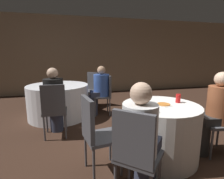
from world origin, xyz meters
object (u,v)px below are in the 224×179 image
(chair_far_south, at_px, (54,106))
(person_white_shirt, at_px, (142,139))
(table_far, at_px, (59,101))
(chair_far_east, at_px, (106,91))
(pizza_plate_near, at_px, (164,104))
(soda_can_red, at_px, (178,98))
(person_black_shirt, at_px, (55,101))
(person_blue_shirt, at_px, (99,90))
(person_floral_shirt, at_px, (213,114))
(chair_near_southwest, at_px, (136,150))
(table_near, at_px, (159,131))
(chair_near_west, at_px, (95,129))
(soda_can_blue, at_px, (151,107))
(chair_near_east, at_px, (224,116))
(bottle_far, at_px, (53,80))
(chair_far_northeast, at_px, (91,86))
(soda_can_silver, at_px, (139,97))

(chair_far_south, height_order, person_white_shirt, person_white_shirt)
(table_far, xyz_separation_m, chair_far_south, (-0.01, -1.10, 0.19))
(table_far, relative_size, chair_far_south, 1.43)
(chair_far_east, relative_size, pizza_plate_near, 4.26)
(pizza_plate_near, relative_size, soda_can_red, 1.83)
(person_black_shirt, height_order, pizza_plate_near, person_black_shirt)
(person_blue_shirt, relative_size, person_floral_shirt, 0.98)
(chair_near_southwest, xyz_separation_m, soda_can_red, (0.92, 0.74, 0.25))
(table_near, relative_size, chair_near_southwest, 1.11)
(person_black_shirt, height_order, soda_can_red, person_black_shirt)
(chair_near_west, bearing_deg, chair_far_east, 155.12)
(table_near, bearing_deg, person_blue_shirt, 104.94)
(chair_far_east, relative_size, soda_can_blue, 7.79)
(chair_far_south, xyz_separation_m, soda_can_red, (1.75, -0.88, 0.25))
(table_near, distance_m, chair_near_east, 0.96)
(chair_near_west, height_order, chair_far_east, same)
(person_black_shirt, relative_size, person_white_shirt, 1.03)
(chair_near_east, relative_size, soda_can_red, 7.79)
(person_blue_shirt, xyz_separation_m, soda_can_red, (0.81, -1.92, 0.21))
(chair_near_east, xyz_separation_m, person_blue_shirt, (-1.46, 2.10, 0.04))
(table_near, distance_m, person_floral_shirt, 0.80)
(chair_far_south, height_order, person_black_shirt, person_black_shirt)
(chair_near_east, bearing_deg, person_blue_shirt, 43.08)
(chair_far_south, distance_m, bottle_far, 0.98)
(table_near, xyz_separation_m, chair_far_northeast, (-0.62, 2.72, 0.19))
(chair_near_east, height_order, person_floral_shirt, person_floral_shirt)
(chair_near_southwest, relative_size, chair_far_northeast, 1.00)
(person_floral_shirt, bearing_deg, chair_far_south, 73.49)
(chair_near_southwest, height_order, chair_near_west, same)
(person_blue_shirt, xyz_separation_m, person_white_shirt, (0.01, -2.54, -0.01))
(table_near, height_order, soda_can_red, soda_can_red)
(soda_can_blue, relative_size, bottle_far, 0.46)
(chair_far_south, distance_m, soda_can_silver, 1.44)
(person_floral_shirt, relative_size, soda_can_blue, 9.78)
(pizza_plate_near, relative_size, soda_can_blue, 1.83)
(person_blue_shirt, height_order, person_black_shirt, person_black_shirt)
(chair_far_northeast, xyz_separation_m, soda_can_silver, (0.41, -2.48, 0.25))
(chair_near_southwest, bearing_deg, person_floral_shirt, 64.83)
(person_blue_shirt, relative_size, person_white_shirt, 1.00)
(table_near, height_order, soda_can_blue, soda_can_blue)
(person_blue_shirt, height_order, soda_can_blue, person_blue_shirt)
(chair_far_east, bearing_deg, table_near, -166.15)
(soda_can_silver, relative_size, soda_can_red, 1.00)
(person_floral_shirt, height_order, soda_can_silver, person_floral_shirt)
(table_near, bearing_deg, bottle_far, 129.71)
(chair_near_west, xyz_separation_m, bottle_far, (-0.61, 2.01, 0.32))
(table_far, bearing_deg, chair_near_west, -76.30)
(pizza_plate_near, xyz_separation_m, bottle_far, (-1.56, 1.87, 0.12))
(table_near, xyz_separation_m, chair_near_southwest, (-0.63, -0.70, 0.19))
(chair_near_east, xyz_separation_m, bottle_far, (-2.46, 1.98, 0.32))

